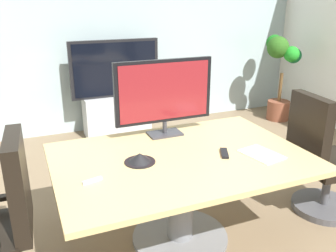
{
  "coord_description": "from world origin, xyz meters",
  "views": [
    {
      "loc": [
        -1.08,
        -1.91,
        1.82
      ],
      "look_at": [
        -0.06,
        0.53,
        0.87
      ],
      "focal_mm": 38.42,
      "sensor_mm": 36.0,
      "label": 1
    }
  ],
  "objects_px": {
    "tv_monitor": "(164,93)",
    "conference_phone": "(140,158)",
    "wall_display_unit": "(117,103)",
    "office_chair_right": "(321,165)",
    "potted_plant": "(281,70)",
    "remote_control": "(224,153)",
    "conference_table": "(181,177)"
  },
  "relations": [
    {
      "from": "conference_table",
      "to": "potted_plant",
      "type": "height_order",
      "value": "potted_plant"
    },
    {
      "from": "conference_phone",
      "to": "office_chair_right",
      "type": "bearing_deg",
      "value": -4.37
    },
    {
      "from": "office_chair_right",
      "to": "potted_plant",
      "type": "xyz_separation_m",
      "value": [
        1.36,
        2.25,
        0.33
      ]
    },
    {
      "from": "wall_display_unit",
      "to": "conference_phone",
      "type": "bearing_deg",
      "value": -101.0
    },
    {
      "from": "conference_table",
      "to": "office_chair_right",
      "type": "distance_m",
      "value": 1.29
    },
    {
      "from": "conference_phone",
      "to": "remote_control",
      "type": "bearing_deg",
      "value": -10.07
    },
    {
      "from": "conference_table",
      "to": "remote_control",
      "type": "distance_m",
      "value": 0.37
    },
    {
      "from": "remote_control",
      "to": "potted_plant",
      "type": "bearing_deg",
      "value": 69.28
    },
    {
      "from": "office_chair_right",
      "to": "wall_display_unit",
      "type": "relative_size",
      "value": 0.83
    },
    {
      "from": "tv_monitor",
      "to": "potted_plant",
      "type": "relative_size",
      "value": 0.65
    },
    {
      "from": "conference_phone",
      "to": "conference_table",
      "type": "bearing_deg",
      "value": -1.81
    },
    {
      "from": "conference_phone",
      "to": "remote_control",
      "type": "xyz_separation_m",
      "value": [
        0.62,
        -0.11,
        -0.02
      ]
    },
    {
      "from": "potted_plant",
      "to": "tv_monitor",
      "type": "bearing_deg",
      "value": -147.04
    },
    {
      "from": "tv_monitor",
      "to": "remote_control",
      "type": "height_order",
      "value": "tv_monitor"
    },
    {
      "from": "tv_monitor",
      "to": "conference_phone",
      "type": "height_order",
      "value": "tv_monitor"
    },
    {
      "from": "conference_table",
      "to": "conference_phone",
      "type": "xyz_separation_m",
      "value": [
        -0.32,
        0.01,
        0.21
      ]
    },
    {
      "from": "wall_display_unit",
      "to": "potted_plant",
      "type": "bearing_deg",
      "value": -8.21
    },
    {
      "from": "office_chair_right",
      "to": "potted_plant",
      "type": "height_order",
      "value": "potted_plant"
    },
    {
      "from": "office_chair_right",
      "to": "tv_monitor",
      "type": "bearing_deg",
      "value": 71.37
    },
    {
      "from": "office_chair_right",
      "to": "potted_plant",
      "type": "distance_m",
      "value": 2.65
    },
    {
      "from": "wall_display_unit",
      "to": "remote_control",
      "type": "relative_size",
      "value": 7.71
    },
    {
      "from": "tv_monitor",
      "to": "wall_display_unit",
      "type": "distance_m",
      "value": 2.14
    },
    {
      "from": "tv_monitor",
      "to": "wall_display_unit",
      "type": "relative_size",
      "value": 0.64
    },
    {
      "from": "office_chair_right",
      "to": "tv_monitor",
      "type": "xyz_separation_m",
      "value": [
        -1.23,
        0.57,
        0.63
      ]
    },
    {
      "from": "potted_plant",
      "to": "remote_control",
      "type": "relative_size",
      "value": 7.63
    },
    {
      "from": "potted_plant",
      "to": "remote_control",
      "type": "xyz_separation_m",
      "value": [
        -2.33,
        -2.24,
        -0.06
      ]
    },
    {
      "from": "conference_table",
      "to": "wall_display_unit",
      "type": "distance_m",
      "value": 2.5
    },
    {
      "from": "potted_plant",
      "to": "office_chair_right",
      "type": "bearing_deg",
      "value": -121.13
    },
    {
      "from": "tv_monitor",
      "to": "conference_phone",
      "type": "xyz_separation_m",
      "value": [
        -0.37,
        -0.45,
        -0.33
      ]
    },
    {
      "from": "wall_display_unit",
      "to": "conference_phone",
      "type": "relative_size",
      "value": 5.95
    },
    {
      "from": "office_chair_right",
      "to": "potted_plant",
      "type": "bearing_deg",
      "value": -24.89
    },
    {
      "from": "tv_monitor",
      "to": "conference_phone",
      "type": "distance_m",
      "value": 0.67
    }
  ]
}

